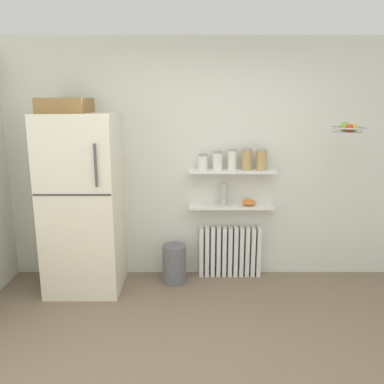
# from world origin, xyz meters

# --- Properties ---
(ground_plane) EXTENTS (7.04, 7.04, 0.00)m
(ground_plane) POSITION_xyz_m (0.00, 0.50, 0.00)
(ground_plane) COLOR #7A6651
(back_wall) EXTENTS (7.04, 0.10, 2.60)m
(back_wall) POSITION_xyz_m (0.00, 2.05, 1.30)
(back_wall) COLOR silver
(back_wall) RESTS_ON ground_plane
(refrigerator) EXTENTS (0.75, 0.73, 1.97)m
(refrigerator) POSITION_xyz_m (-1.30, 1.65, 0.95)
(refrigerator) COLOR silver
(refrigerator) RESTS_ON ground_plane
(radiator) EXTENTS (0.69, 0.12, 0.57)m
(radiator) POSITION_xyz_m (0.25, 1.92, 0.29)
(radiator) COLOR white
(radiator) RESTS_ON ground_plane
(wall_shelf_lower) EXTENTS (0.92, 0.22, 0.02)m
(wall_shelf_lower) POSITION_xyz_m (0.25, 1.89, 0.82)
(wall_shelf_lower) COLOR white
(wall_shelf_upper) EXTENTS (0.92, 0.22, 0.02)m
(wall_shelf_upper) POSITION_xyz_m (0.25, 1.89, 1.21)
(wall_shelf_upper) COLOR white
(storage_jar_0) EXTENTS (0.10, 0.10, 0.17)m
(storage_jar_0) POSITION_xyz_m (-0.07, 1.89, 1.31)
(storage_jar_0) COLOR silver
(storage_jar_0) RESTS_ON wall_shelf_upper
(storage_jar_1) EXTENTS (0.11, 0.11, 0.20)m
(storage_jar_1) POSITION_xyz_m (0.09, 1.89, 1.32)
(storage_jar_1) COLOR silver
(storage_jar_1) RESTS_ON wall_shelf_upper
(storage_jar_2) EXTENTS (0.09, 0.09, 0.22)m
(storage_jar_2) POSITION_xyz_m (0.25, 1.89, 1.34)
(storage_jar_2) COLOR silver
(storage_jar_2) RESTS_ON wall_shelf_upper
(storage_jar_3) EXTENTS (0.11, 0.11, 0.23)m
(storage_jar_3) POSITION_xyz_m (0.40, 1.89, 1.34)
(storage_jar_3) COLOR tan
(storage_jar_3) RESTS_ON wall_shelf_upper
(storage_jar_4) EXTENTS (0.11, 0.11, 0.22)m
(storage_jar_4) POSITION_xyz_m (0.56, 1.89, 1.34)
(storage_jar_4) COLOR tan
(storage_jar_4) RESTS_ON wall_shelf_upper
(vase) EXTENTS (0.07, 0.07, 0.24)m
(vase) POSITION_xyz_m (0.17, 1.89, 0.96)
(vase) COLOR #B2ADA8
(vase) RESTS_ON wall_shelf_lower
(shelf_bowl) EXTENTS (0.15, 0.15, 0.07)m
(shelf_bowl) POSITION_xyz_m (0.44, 1.89, 0.87)
(shelf_bowl) COLOR orange
(shelf_bowl) RESTS_ON wall_shelf_lower
(trash_bin) EXTENTS (0.26, 0.26, 0.42)m
(trash_bin) POSITION_xyz_m (-0.37, 1.75, 0.21)
(trash_bin) COLOR slate
(trash_bin) RESTS_ON ground_plane
(hanging_fruit_basket) EXTENTS (0.34, 0.34, 0.10)m
(hanging_fruit_basket) POSITION_xyz_m (1.30, 1.51, 1.69)
(hanging_fruit_basket) COLOR #B2B2B7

